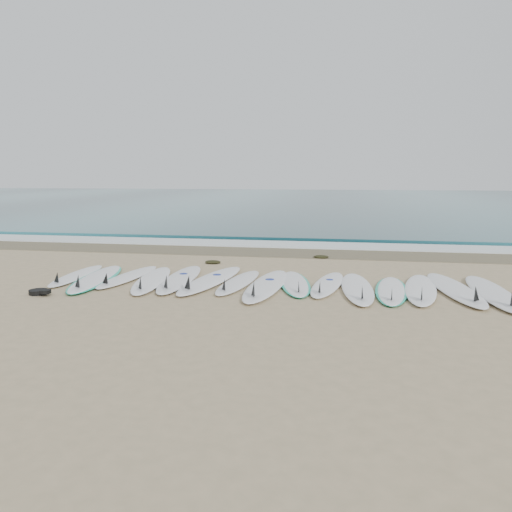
% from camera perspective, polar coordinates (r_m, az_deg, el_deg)
% --- Properties ---
extents(ground, '(120.00, 120.00, 0.00)m').
position_cam_1_polar(ground, '(9.55, 1.21, -3.38)').
color(ground, tan).
extents(ocean, '(120.00, 55.00, 0.03)m').
position_cam_1_polar(ocean, '(41.78, 8.16, 6.37)').
color(ocean, '#215861').
rests_on(ocean, ground).
extents(wet_sand_band, '(120.00, 1.80, 0.01)m').
position_cam_1_polar(wet_sand_band, '(13.55, 3.89, 0.41)').
color(wet_sand_band, brown).
rests_on(wet_sand_band, ground).
extents(foam_band, '(120.00, 1.40, 0.04)m').
position_cam_1_polar(foam_band, '(14.92, 4.48, 1.28)').
color(foam_band, silver).
rests_on(foam_band, ground).
extents(wave_crest, '(120.00, 1.00, 0.10)m').
position_cam_1_polar(wave_crest, '(16.40, 5.00, 2.11)').
color(wave_crest, '#215861').
rests_on(wave_crest, ground).
extents(surfboard_0, '(0.66, 2.33, 0.29)m').
position_cam_1_polar(surfboard_0, '(10.87, -19.91, -2.11)').
color(surfboard_0, white).
rests_on(surfboard_0, ground).
extents(surfboard_1, '(1.11, 2.82, 0.35)m').
position_cam_1_polar(surfboard_1, '(10.44, -17.85, -2.44)').
color(surfboard_1, white).
rests_on(surfboard_1, ground).
extents(surfboard_2, '(0.65, 2.41, 0.30)m').
position_cam_1_polar(surfboard_2, '(10.43, -14.51, -2.29)').
color(surfboard_2, white).
rests_on(surfboard_2, ground).
extents(surfboard_3, '(0.99, 2.71, 0.34)m').
position_cam_1_polar(surfboard_3, '(9.98, -11.88, -2.68)').
color(surfboard_3, white).
rests_on(surfboard_3, ground).
extents(surfboard_4, '(0.80, 2.81, 0.36)m').
position_cam_1_polar(surfboard_4, '(9.97, -8.76, -2.59)').
color(surfboard_4, white).
rests_on(surfboard_4, ground).
extents(surfboard_5, '(0.98, 2.93, 0.37)m').
position_cam_1_polar(surfboard_5, '(9.78, -5.30, -2.73)').
color(surfboard_5, white).
rests_on(surfboard_5, ground).
extents(surfboard_6, '(0.71, 2.39, 0.30)m').
position_cam_1_polar(surfboard_6, '(9.60, -2.10, -3.00)').
color(surfboard_6, white).
rests_on(surfboard_6, ground).
extents(surfboard_7, '(0.76, 2.93, 0.37)m').
position_cam_1_polar(surfboard_7, '(9.28, 1.12, -3.35)').
color(surfboard_7, white).
rests_on(surfboard_7, ground).
extents(surfboard_8, '(0.95, 2.38, 0.29)m').
position_cam_1_polar(surfboard_8, '(9.56, 4.49, -3.13)').
color(surfboard_8, white).
rests_on(surfboard_8, ground).
extents(surfboard_9, '(0.79, 2.41, 0.30)m').
position_cam_1_polar(surfboard_9, '(9.51, 8.13, -3.21)').
color(surfboard_9, white).
rests_on(surfboard_9, ground).
extents(surfboard_10, '(0.71, 2.70, 0.34)m').
position_cam_1_polar(surfboard_10, '(9.25, 11.52, -3.62)').
color(surfboard_10, white).
rests_on(surfboard_10, ground).
extents(surfboard_11, '(0.75, 2.39, 0.30)m').
position_cam_1_polar(surfboard_11, '(9.29, 15.20, -3.79)').
color(surfboard_11, white).
rests_on(surfboard_11, ground).
extents(surfboard_12, '(0.88, 2.71, 0.34)m').
position_cam_1_polar(surfboard_12, '(9.47, 18.30, -3.61)').
color(surfboard_12, white).
rests_on(surfboard_12, ground).
extents(surfboard_13, '(0.90, 2.91, 0.37)m').
position_cam_1_polar(surfboard_13, '(9.66, 21.87, -3.52)').
color(surfboard_13, white).
rests_on(surfboard_13, ground).
extents(surfboard_14, '(0.61, 2.90, 0.37)m').
position_cam_1_polar(surfboard_14, '(9.64, 25.49, -3.80)').
color(surfboard_14, white).
rests_on(surfboard_14, ground).
extents(seaweed_near, '(0.38, 0.30, 0.07)m').
position_cam_1_polar(seaweed_near, '(11.92, -4.95, -0.68)').
color(seaweed_near, black).
rests_on(seaweed_near, ground).
extents(seaweed_far, '(0.38, 0.30, 0.07)m').
position_cam_1_polar(seaweed_far, '(12.72, 7.45, -0.09)').
color(seaweed_far, black).
rests_on(seaweed_far, ground).
extents(leash_coil, '(0.46, 0.36, 0.11)m').
position_cam_1_polar(leash_coil, '(9.61, -23.47, -3.78)').
color(leash_coil, black).
rests_on(leash_coil, ground).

